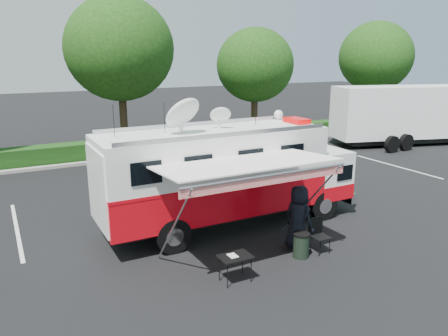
{
  "coord_description": "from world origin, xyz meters",
  "views": [
    {
      "loc": [
        -6.77,
        -12.2,
        5.67
      ],
      "look_at": [
        0.0,
        0.5,
        1.9
      ],
      "focal_mm": 35.0,
      "sensor_mm": 36.0,
      "label": 1
    }
  ],
  "objects_px": {
    "semi_trailer": "(424,113)",
    "folding_table": "(235,258)",
    "trash_bin": "(301,245)",
    "command_truck": "(229,174)"
  },
  "relations": [
    {
      "from": "trash_bin",
      "to": "folding_table",
      "type": "bearing_deg",
      "value": -172.25
    },
    {
      "from": "command_truck",
      "to": "semi_trailer",
      "type": "bearing_deg",
      "value": 19.97
    },
    {
      "from": "semi_trailer",
      "to": "folding_table",
      "type": "bearing_deg",
      "value": -153.19
    },
    {
      "from": "folding_table",
      "to": "trash_bin",
      "type": "xyz_separation_m",
      "value": [
        2.35,
        0.32,
        -0.29
      ]
    },
    {
      "from": "trash_bin",
      "to": "semi_trailer",
      "type": "height_order",
      "value": "semi_trailer"
    },
    {
      "from": "command_truck",
      "to": "semi_trailer",
      "type": "relative_size",
      "value": 0.73
    },
    {
      "from": "command_truck",
      "to": "trash_bin",
      "type": "bearing_deg",
      "value": -77.61
    },
    {
      "from": "command_truck",
      "to": "folding_table",
      "type": "distance_m",
      "value": 3.96
    },
    {
      "from": "folding_table",
      "to": "semi_trailer",
      "type": "height_order",
      "value": "semi_trailer"
    },
    {
      "from": "command_truck",
      "to": "trash_bin",
      "type": "relative_size",
      "value": 12.15
    }
  ]
}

